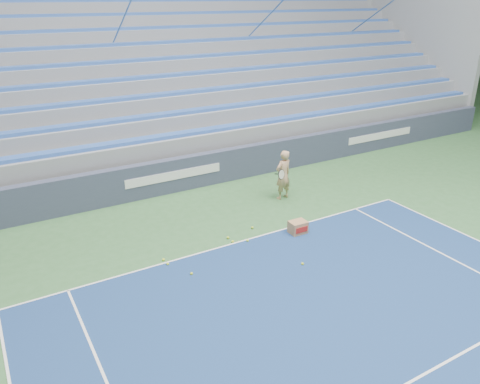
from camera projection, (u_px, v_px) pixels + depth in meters
sponsor_barrier at (173, 175)px, 14.89m from camera, size 30.00×0.32×1.10m
bleachers at (115, 90)px, 18.73m from camera, size 31.00×9.15×7.30m
tennis_player at (283, 175)px, 14.28m from camera, size 0.91×0.84×1.56m
ball_box at (298, 227)px, 12.38m from camera, size 0.46×0.36×0.34m
tennis_ball_0 at (191, 274)px, 10.56m from camera, size 0.07×0.07×0.07m
tennis_ball_1 at (248, 241)px, 11.99m from camera, size 0.07×0.07×0.07m
tennis_ball_2 at (228, 238)px, 12.13m from camera, size 0.07×0.07×0.07m
tennis_ball_3 at (233, 241)px, 11.94m from camera, size 0.07×0.07×0.07m
tennis_ball_4 at (252, 228)px, 12.66m from camera, size 0.07×0.07×0.07m
tennis_ball_5 at (164, 260)px, 11.12m from camera, size 0.07×0.07×0.07m
tennis_ball_6 at (303, 264)px, 10.95m from camera, size 0.07×0.07×0.07m
tennis_ball_7 at (168, 264)px, 10.94m from camera, size 0.07×0.07×0.07m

